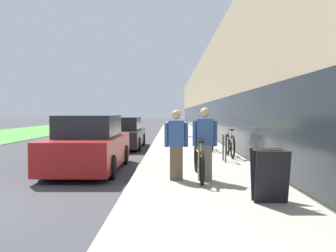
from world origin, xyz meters
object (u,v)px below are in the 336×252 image
(vintage_roadster_curbside, at_px, (123,134))
(cruiser_bike_nearest, at_px, (230,145))
(parked_sedan_curbside, at_px, (89,146))
(tandem_bicycle, at_px, (199,161))
(person_rider, at_px, (205,144))
(person_bystander, at_px, (176,145))
(sandwich_board_sign, at_px, (270,175))
(bike_rack_hoop, at_px, (224,145))
(cruiser_bike_middle, at_px, (210,141))

(vintage_roadster_curbside, bearing_deg, cruiser_bike_nearest, -46.65)
(cruiser_bike_nearest, xyz_separation_m, parked_sedan_curbside, (-4.32, -2.25, 0.17))
(tandem_bicycle, relative_size, person_rider, 1.58)
(parked_sedan_curbside, bearing_deg, tandem_bicycle, -32.46)
(person_bystander, distance_m, vintage_roadster_curbside, 9.19)
(sandwich_board_sign, relative_size, parked_sedan_curbside, 0.20)
(tandem_bicycle, relative_size, person_bystander, 1.63)
(cruiser_bike_nearest, height_order, vintage_roadster_curbside, vintage_roadster_curbside)
(tandem_bicycle, relative_size, vintage_roadster_curbside, 0.54)
(bike_rack_hoop, distance_m, sandwich_board_sign, 5.26)
(tandem_bicycle, xyz_separation_m, person_rider, (0.11, -0.32, 0.42))
(person_bystander, relative_size, cruiser_bike_middle, 0.84)
(bike_rack_hoop, bearing_deg, sandwich_board_sign, -89.97)
(cruiser_bike_nearest, bearing_deg, vintage_roadster_curbside, 133.35)
(cruiser_bike_middle, height_order, vintage_roadster_curbside, vintage_roadster_curbside)
(person_bystander, bearing_deg, vintage_roadster_curbside, 104.83)
(tandem_bicycle, height_order, cruiser_bike_middle, tandem_bicycle)
(person_rider, height_order, person_bystander, person_rider)
(vintage_roadster_curbside, bearing_deg, tandem_bicycle, -71.59)
(person_rider, relative_size, person_bystander, 1.03)
(bike_rack_hoop, relative_size, cruiser_bike_middle, 0.45)
(parked_sedan_curbside, height_order, vintage_roadster_curbside, parked_sedan_curbside)
(cruiser_bike_middle, xyz_separation_m, vintage_roadster_curbside, (-3.82, 2.26, 0.14))
(person_bystander, distance_m, cruiser_bike_nearest, 4.79)
(person_rider, bearing_deg, tandem_bicycle, 109.61)
(bike_rack_hoop, distance_m, cruiser_bike_nearest, 1.26)
(bike_rack_hoop, relative_size, vintage_roadster_curbside, 0.18)
(person_bystander, xyz_separation_m, cruiser_bike_middle, (1.47, 6.62, -0.40))
(cruiser_bike_nearest, height_order, parked_sedan_curbside, parked_sedan_curbside)
(cruiser_bike_nearest, distance_m, cruiser_bike_middle, 2.29)
(sandwich_board_sign, bearing_deg, parked_sedan_curbside, 133.25)
(bike_rack_hoop, relative_size, parked_sedan_curbside, 0.19)
(person_rider, bearing_deg, vintage_roadster_curbside, 108.46)
(sandwich_board_sign, xyz_separation_m, vintage_roadster_curbside, (-3.89, 10.97, 0.07))
(person_rider, xyz_separation_m, cruiser_bike_middle, (0.84, 6.69, -0.43))
(cruiser_bike_middle, bearing_deg, bike_rack_hoop, -88.91)
(bike_rack_hoop, height_order, sandwich_board_sign, sandwich_board_sign)
(person_rider, bearing_deg, sandwich_board_sign, -65.88)
(sandwich_board_sign, bearing_deg, cruiser_bike_middle, 90.45)
(cruiser_bike_middle, relative_size, parked_sedan_curbside, 0.42)
(tandem_bicycle, bearing_deg, sandwich_board_sign, -66.48)
(person_rider, xyz_separation_m, parked_sedan_curbside, (-3.06, 2.19, -0.23))
(tandem_bicycle, distance_m, person_rider, 0.54)
(parked_sedan_curbside, bearing_deg, bike_rack_hoop, 14.86)
(person_bystander, xyz_separation_m, vintage_roadster_curbside, (-2.35, 8.88, -0.26))
(tandem_bicycle, xyz_separation_m, bike_rack_hoop, (1.02, 2.92, 0.12))
(cruiser_bike_nearest, xyz_separation_m, cruiser_bike_middle, (-0.43, 2.25, -0.02))
(vintage_roadster_curbside, bearing_deg, person_bystander, -75.17)
(person_bystander, relative_size, vintage_roadster_curbside, 0.33)
(person_bystander, height_order, cruiser_bike_middle, person_bystander)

